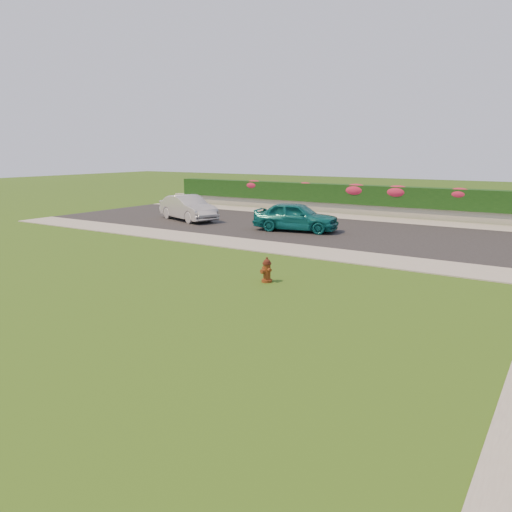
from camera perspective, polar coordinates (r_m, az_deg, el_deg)
The scene contains 14 objects.
ground at distance 10.42m, azimuth -9.60°, elevation -8.76°, with size 120.00×120.00×0.00m, color black.
street_far at distance 24.41m, azimuth 3.85°, elevation 3.36°, with size 26.00×8.00×0.04m, color black.
sidewalk_far at distance 20.83m, azimuth -5.25°, elevation 1.85°, with size 24.00×2.00×0.04m, color gray.
sidewalk_beyond at distance 27.49m, azimuth 16.32°, elevation 3.87°, with size 34.00×2.00×0.04m, color gray.
retaining_wall at distance 28.88m, azimuth 17.21°, elevation 4.75°, with size 34.00×0.40×0.60m, color gray.
hedge at distance 28.89m, azimuth 17.37°, elevation 6.44°, with size 32.00×0.90×1.10m, color black.
fire_hydrant at distance 14.11m, azimuth 1.23°, elevation -1.65°, with size 0.37×0.35×0.71m.
sedan_teal at distance 22.96m, azimuth 4.60°, elevation 4.52°, with size 1.56×3.88×1.32m, color #0C5A5E.
sedan_silver at distance 26.70m, azimuth -7.77°, elevation 5.47°, with size 1.38×3.97×1.31m, color #B4B6BD.
flower_clump_a at distance 33.02m, azimuth -0.24°, elevation 8.11°, with size 1.30×0.83×0.65m, color #BE2049.
flower_clump_b at distance 31.14m, azimuth 5.64°, elevation 7.90°, with size 1.09×0.70×0.54m, color #BE2049.
flower_clump_c at distance 29.79m, azimuth 11.36°, elevation 7.39°, with size 1.48×0.95×0.74m, color #BE2049.
flower_clump_d at distance 28.99m, azimuth 15.87°, elevation 7.06°, with size 1.47×0.94×0.73m, color #BE2049.
flower_clump_e at distance 28.22m, azimuth 22.22°, elevation 6.58°, with size 1.27×0.82×0.64m, color #BE2049.
Camera 1 is at (6.63, -7.15, 3.65)m, focal length 35.00 mm.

